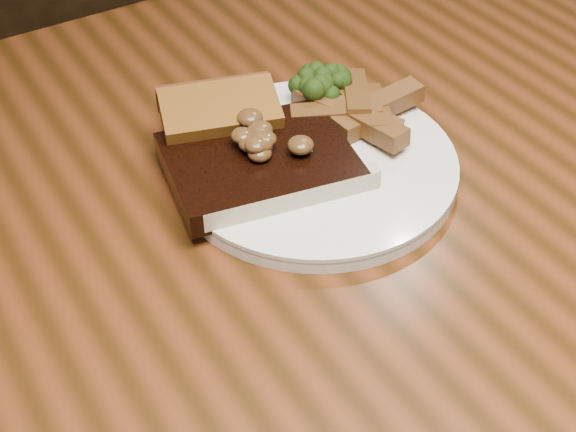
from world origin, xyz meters
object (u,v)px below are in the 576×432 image
Objects in this scene: chair_far at (62,116)px; plate at (315,167)px; garlic_bread at (221,130)px; potato_wedges at (374,123)px; dining_table at (293,314)px; steak at (259,163)px.

chair_far is 0.64m from plate.
garlic_bread is (-0.06, 0.07, 0.02)m from plate.
garlic_bread is at bearing 116.29° from chair_far.
dining_table is at bearing -151.49° from potato_wedges.
potato_wedges reaches higher than dining_table.
plate is at bearing -2.34° from steak.
dining_table is at bearing -88.36° from steak.
potato_wedges is (0.13, 0.07, 0.12)m from dining_table.
chair_far is 8.27× the size of potato_wedges.
chair_far is 8.51× the size of garlic_bread.
steak is (0.01, 0.08, 0.12)m from dining_table.
potato_wedges is (0.07, 0.01, 0.02)m from plate.
steak is 0.06m from garlic_bread.
garlic_bread reaches higher than plate.
potato_wedges is at bearing 128.25° from chair_far.
potato_wedges is (0.12, -0.00, 0.00)m from steak.
garlic_bread is at bearing 105.24° from steak.
steak and potato_wedges have the same top height.
steak is 1.49× the size of garlic_bread.
garlic_bread is at bearing 86.70° from dining_table.
garlic_bread is (0.01, 0.14, 0.12)m from dining_table.
steak is at bearing 116.46° from chair_far.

